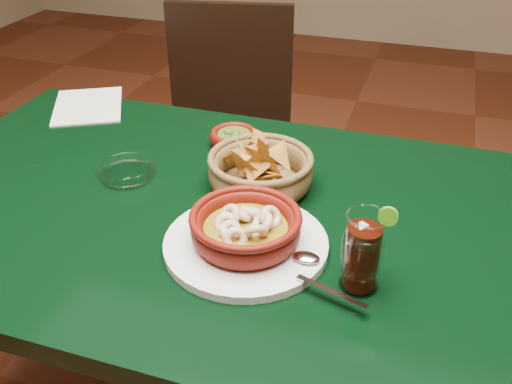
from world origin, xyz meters
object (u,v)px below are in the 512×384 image
(dining_table, at_px, (193,242))
(cola_drink, at_px, (362,252))
(dining_chair, at_px, (227,141))
(chip_basket, at_px, (260,170))
(shrimp_plate, at_px, (246,232))

(dining_table, height_order, cola_drink, cola_drink)
(dining_chair, bearing_deg, cola_drink, -57.16)
(dining_table, xyz_separation_m, dining_chair, (-0.20, 0.71, -0.15))
(chip_basket, xyz_separation_m, cola_drink, (0.24, -0.23, 0.03))
(shrimp_plate, xyz_separation_m, cola_drink, (0.20, -0.04, 0.03))
(dining_chair, bearing_deg, shrimp_plate, -66.77)
(dining_table, bearing_deg, shrimp_plate, -34.94)
(dining_table, relative_size, shrimp_plate, 3.30)
(chip_basket, bearing_deg, shrimp_plate, -79.28)
(dining_table, xyz_separation_m, shrimp_plate, (0.15, -0.10, 0.13))
(dining_table, distance_m, cola_drink, 0.41)
(dining_chair, height_order, chip_basket, dining_chair)
(dining_table, bearing_deg, cola_drink, -21.97)
(dining_chair, bearing_deg, dining_table, -74.32)
(chip_basket, height_order, cola_drink, cola_drink)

